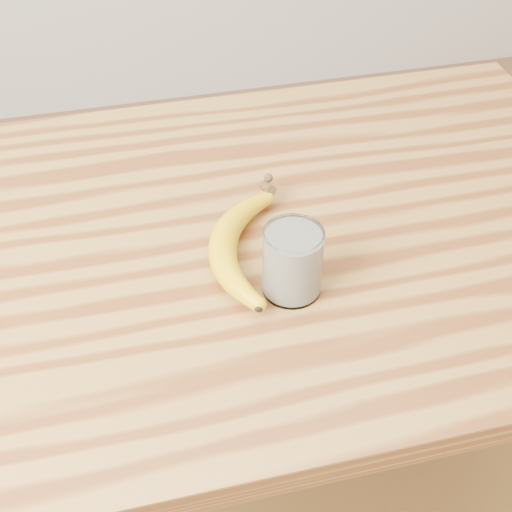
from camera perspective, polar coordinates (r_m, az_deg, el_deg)
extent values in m
cube|color=olive|center=(1.07, 0.21, 1.31)|extent=(1.20, 0.80, 0.04)
cylinder|color=brown|center=(1.77, 14.62, -0.03)|extent=(0.06, 0.06, 0.86)
cylinder|color=white|center=(0.93, 2.94, -0.46)|extent=(0.08, 0.08, 0.10)
torus|color=white|center=(0.90, 3.04, 1.82)|extent=(0.08, 0.08, 0.00)
cylinder|color=silver|center=(0.94, 2.93, -0.55)|extent=(0.07, 0.07, 0.09)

